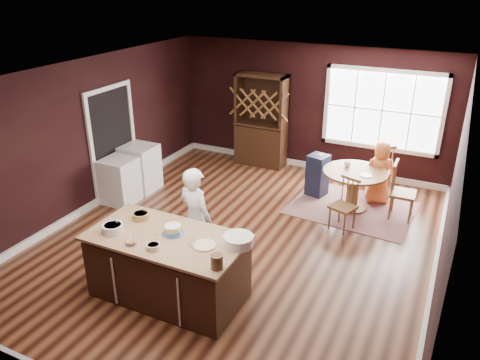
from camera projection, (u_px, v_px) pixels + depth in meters
name	position (u px, v px, depth m)	size (l,w,h in m)	color
room_shell	(239.00, 164.00, 7.13)	(7.00, 7.00, 7.00)	brown
window	(382.00, 110.00, 9.33)	(2.36, 0.10, 1.66)	white
doorway	(113.00, 143.00, 8.94)	(0.08, 1.26, 2.13)	white
kitchen_island	(168.00, 267.00, 6.20)	(2.06, 1.08, 0.92)	black
dining_table	(354.00, 182.00, 8.49)	(1.16, 1.16, 0.75)	#935633
baker	(196.00, 219.00, 6.70)	(0.58, 0.38, 1.57)	white
layer_cake	(173.00, 230.00, 6.04)	(0.30, 0.30, 0.12)	silver
bowl_blue	(113.00, 228.00, 6.09)	(0.27, 0.27, 0.10)	white
bowl_yellow	(141.00, 216.00, 6.42)	(0.23, 0.23, 0.09)	olive
bowl_pink	(131.00, 243.00, 5.81)	(0.14, 0.14, 0.05)	silver
bowl_olive	(153.00, 247.00, 5.72)	(0.17, 0.17, 0.06)	beige
drinking_glass	(192.00, 241.00, 5.77)	(0.07, 0.07, 0.14)	silver
dinner_plate	(204.00, 245.00, 5.79)	(0.28, 0.28, 0.02)	beige
white_tub	(238.00, 241.00, 5.78)	(0.38, 0.38, 0.13)	silver
stoneware_crock	(217.00, 262.00, 5.32)	(0.15, 0.15, 0.17)	#4C3422
rug	(351.00, 208.00, 8.70)	(2.17, 1.68, 0.01)	brown
chair_east	(404.00, 191.00, 8.16)	(0.44, 0.42, 1.05)	brown
chair_south	(343.00, 205.00, 7.82)	(0.39, 0.37, 0.92)	brown
chair_north	(378.00, 169.00, 9.05)	(0.46, 0.43, 1.09)	#94561F
seated_woman	(380.00, 172.00, 8.72)	(0.59, 0.39, 1.21)	orange
high_chair	(317.00, 174.00, 9.07)	(0.35, 0.35, 0.86)	#1E213F
toddler	(321.00, 155.00, 8.96)	(0.18, 0.14, 0.26)	#8CA5BF
table_plate	(366.00, 176.00, 8.20)	(0.21, 0.21, 0.02)	beige
table_cup	(347.00, 164.00, 8.57)	(0.12, 0.12, 0.09)	silver
hutch	(261.00, 120.00, 10.32)	(1.12, 0.47, 2.05)	#3A2616
washer	(120.00, 181.00, 8.79)	(0.59, 0.57, 0.86)	silver
dryer	(140.00, 168.00, 9.30)	(0.63, 0.61, 0.92)	white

